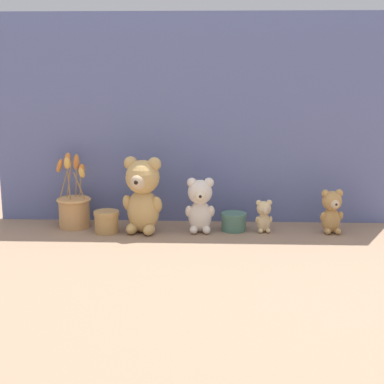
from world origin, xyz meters
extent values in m
plane|color=#8E7056|center=(0.00, 0.00, 0.00)|extent=(4.00, 4.00, 0.00)
cube|color=slate|center=(0.00, 0.17, 0.39)|extent=(1.51, 0.02, 0.79)
ellipsoid|color=tan|center=(-0.18, 0.00, 0.08)|extent=(0.13, 0.12, 0.16)
sphere|color=tan|center=(-0.18, 0.00, 0.20)|extent=(0.12, 0.12, 0.12)
sphere|color=#D1B289|center=(-0.19, -0.04, 0.20)|extent=(0.06, 0.06, 0.06)
sphere|color=black|center=(-0.19, -0.07, 0.20)|extent=(0.02, 0.02, 0.02)
sphere|color=tan|center=(-0.13, -0.01, 0.25)|extent=(0.05, 0.05, 0.05)
sphere|color=tan|center=(-0.22, 0.01, 0.25)|extent=(0.05, 0.05, 0.05)
ellipsoid|color=tan|center=(-0.12, -0.02, 0.11)|extent=(0.04, 0.06, 0.07)
ellipsoid|color=tan|center=(-0.23, 0.01, 0.11)|extent=(0.04, 0.06, 0.07)
ellipsoid|color=tan|center=(-0.15, -0.04, 0.02)|extent=(0.05, 0.07, 0.04)
ellipsoid|color=tan|center=(-0.21, -0.02, 0.02)|extent=(0.05, 0.07, 0.04)
ellipsoid|color=beige|center=(0.03, 0.01, 0.06)|extent=(0.09, 0.07, 0.12)
sphere|color=beige|center=(0.03, 0.01, 0.15)|extent=(0.09, 0.09, 0.09)
sphere|color=beige|center=(0.03, -0.02, 0.14)|extent=(0.04, 0.04, 0.04)
sphere|color=black|center=(0.03, -0.04, 0.14)|extent=(0.01, 0.01, 0.01)
sphere|color=beige|center=(0.06, 0.02, 0.18)|extent=(0.04, 0.04, 0.04)
sphere|color=beige|center=(0.00, 0.01, 0.18)|extent=(0.04, 0.04, 0.04)
ellipsoid|color=beige|center=(0.07, 0.01, 0.08)|extent=(0.03, 0.04, 0.05)
ellipsoid|color=beige|center=(-0.01, 0.01, 0.08)|extent=(0.03, 0.04, 0.05)
ellipsoid|color=beige|center=(0.05, -0.01, 0.01)|extent=(0.03, 0.05, 0.03)
ellipsoid|color=beige|center=(0.01, -0.01, 0.01)|extent=(0.03, 0.05, 0.03)
ellipsoid|color=tan|center=(0.50, 0.02, 0.05)|extent=(0.08, 0.07, 0.09)
sphere|color=tan|center=(0.50, 0.02, 0.12)|extent=(0.07, 0.07, 0.07)
sphere|color=#D1B289|center=(0.51, -0.01, 0.11)|extent=(0.03, 0.03, 0.03)
sphere|color=black|center=(0.51, -0.02, 0.12)|extent=(0.01, 0.01, 0.01)
sphere|color=tan|center=(0.53, 0.03, 0.15)|extent=(0.03, 0.03, 0.03)
sphere|color=tan|center=(0.48, 0.02, 0.15)|extent=(0.03, 0.03, 0.03)
ellipsoid|color=tan|center=(0.54, 0.02, 0.06)|extent=(0.03, 0.03, 0.04)
ellipsoid|color=tan|center=(0.47, 0.01, 0.06)|extent=(0.03, 0.03, 0.04)
ellipsoid|color=tan|center=(0.53, 0.00, 0.01)|extent=(0.03, 0.04, 0.02)
ellipsoid|color=tan|center=(0.49, 0.00, 0.01)|extent=(0.03, 0.04, 0.02)
ellipsoid|color=#DBBC84|center=(0.26, 0.02, 0.03)|extent=(0.06, 0.05, 0.07)
sphere|color=#DBBC84|center=(0.26, 0.02, 0.09)|extent=(0.05, 0.05, 0.05)
sphere|color=#D1B289|center=(0.26, 0.00, 0.08)|extent=(0.03, 0.03, 0.03)
sphere|color=black|center=(0.27, -0.01, 0.09)|extent=(0.01, 0.01, 0.01)
sphere|color=#DBBC84|center=(0.28, 0.03, 0.11)|extent=(0.02, 0.02, 0.02)
sphere|color=#DBBC84|center=(0.24, 0.02, 0.11)|extent=(0.02, 0.02, 0.02)
ellipsoid|color=#DBBC84|center=(0.28, 0.02, 0.05)|extent=(0.02, 0.03, 0.03)
ellipsoid|color=#DBBC84|center=(0.24, 0.01, 0.05)|extent=(0.02, 0.03, 0.03)
ellipsoid|color=#DBBC84|center=(0.28, 0.01, 0.01)|extent=(0.02, 0.03, 0.02)
ellipsoid|color=#DBBC84|center=(0.25, 0.01, 0.01)|extent=(0.02, 0.03, 0.02)
cylinder|color=tan|center=(-0.44, 0.06, 0.06)|extent=(0.11, 0.11, 0.11)
torus|color=tan|center=(-0.44, 0.06, 0.10)|extent=(0.13, 0.13, 0.01)
cylinder|color=#9E7542|center=(-0.45, 0.03, 0.18)|extent=(0.01, 0.01, 0.14)
ellipsoid|color=gold|center=(-0.45, 0.03, 0.25)|extent=(0.03, 0.03, 0.04)
cylinder|color=#9E7542|center=(-0.44, 0.09, 0.18)|extent=(0.02, 0.01, 0.13)
ellipsoid|color=orange|center=(-0.43, 0.09, 0.24)|extent=(0.03, 0.03, 0.06)
cylinder|color=#9E7542|center=(-0.42, 0.08, 0.16)|extent=(0.02, 0.02, 0.10)
ellipsoid|color=orange|center=(-0.41, 0.08, 0.21)|extent=(0.04, 0.04, 0.05)
cylinder|color=#9E7542|center=(-0.46, 0.09, 0.18)|extent=(0.03, 0.02, 0.13)
ellipsoid|color=orange|center=(-0.47, 0.10, 0.25)|extent=(0.04, 0.04, 0.07)
cylinder|color=#9E7542|center=(-0.48, 0.09, 0.17)|extent=(0.03, 0.05, 0.12)
ellipsoid|color=orange|center=(-0.50, 0.10, 0.23)|extent=(0.04, 0.04, 0.06)
cylinder|color=#9E7542|center=(-0.41, 0.03, 0.16)|extent=(0.03, 0.03, 0.11)
ellipsoid|color=gold|center=(-0.40, 0.01, 0.22)|extent=(0.04, 0.04, 0.04)
cylinder|color=#47705B|center=(0.15, 0.03, 0.03)|extent=(0.09, 0.09, 0.05)
cylinder|color=#47705B|center=(0.15, 0.03, 0.06)|extent=(0.09, 0.09, 0.01)
cylinder|color=tan|center=(-0.31, -0.01, 0.03)|extent=(0.09, 0.09, 0.07)
cylinder|color=tan|center=(-0.31, -0.01, 0.07)|extent=(0.09, 0.09, 0.01)
camera|label=1|loc=(0.08, -2.05, 0.60)|focal=55.00mm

